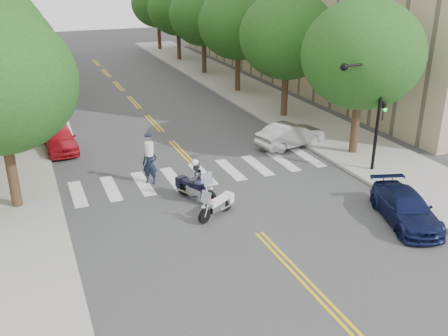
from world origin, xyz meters
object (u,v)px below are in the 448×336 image
convertible (291,135)px  motorcycle_parked (219,204)px  motorcycle_police (195,182)px  sedan_blue (406,208)px  officer_standing (150,164)px

convertible → motorcycle_parked: bearing=119.5°
motorcycle_police → sedan_blue: (7.33, -5.30, -0.24)m
motorcycle_parked → convertible: convertible is taller
motorcycle_parked → officer_standing: (-1.82, 4.33, 0.53)m
motorcycle_parked → sedan_blue: size_ratio=0.45×
convertible → officer_standing: bearing=90.6°
motorcycle_parked → sedan_blue: bearing=-146.9°
motorcycle_parked → officer_standing: size_ratio=0.97×
convertible → motorcycle_police: bearing=109.0°
motorcycle_police → motorcycle_parked: motorcycle_police is taller
motorcycle_police → convertible: bearing=-173.8°
motorcycle_police → convertible: (7.54, 4.64, -0.17)m
motorcycle_parked → convertible: (7.11, 6.43, 0.22)m
motorcycle_parked → officer_standing: officer_standing is taller
officer_standing → convertible: bearing=46.8°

